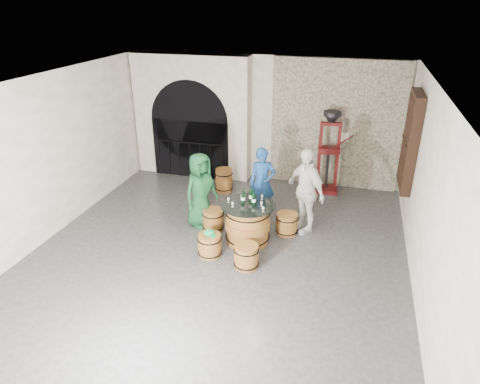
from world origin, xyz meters
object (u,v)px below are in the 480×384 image
(barrel_stool_left, at_px, (213,219))
(wine_bottle_left, at_px, (243,197))
(barrel_stool_far, at_px, (258,212))
(barrel_stool_right, at_px, (287,224))
(side_barrel, at_px, (224,180))
(barrel_stool_near_right, at_px, (246,256))
(person_green, at_px, (201,190))
(wine_bottle_right, at_px, (251,195))
(barrel_stool_near_left, at_px, (210,245))
(person_white, at_px, (306,191))
(person_blue, at_px, (262,183))
(wine_bottle_center, at_px, (254,199))
(barrel_table, at_px, (248,223))
(corking_press, at_px, (329,146))

(barrel_stool_left, bearing_deg, wine_bottle_left, -20.83)
(barrel_stool_far, bearing_deg, barrel_stool_right, -26.68)
(barrel_stool_right, relative_size, side_barrel, 0.79)
(barrel_stool_near_right, height_order, person_green, person_green)
(barrel_stool_left, distance_m, wine_bottle_right, 1.14)
(barrel_stool_left, distance_m, barrel_stool_near_left, 1.01)
(person_white, height_order, wine_bottle_right, person_white)
(person_blue, height_order, wine_bottle_right, person_blue)
(wine_bottle_center, bearing_deg, person_white, 40.72)
(wine_bottle_right, bearing_deg, barrel_stool_near_right, -80.03)
(barrel_stool_near_left, relative_size, person_blue, 0.29)
(barrel_stool_right, distance_m, barrel_stool_near_left, 1.75)
(wine_bottle_left, height_order, wine_bottle_center, same)
(barrel_stool_near_left, height_order, person_blue, person_blue)
(barrel_stool_near_right, distance_m, person_white, 1.95)
(barrel_table, relative_size, side_barrel, 1.83)
(person_green, distance_m, person_blue, 1.38)
(wine_bottle_center, distance_m, wine_bottle_right, 0.17)
(wine_bottle_right, bearing_deg, wine_bottle_left, -134.97)
(barrel_stool_far, bearing_deg, person_white, -5.85)
(barrel_stool_right, distance_m, person_white, 0.79)
(person_white, bearing_deg, barrel_stool_near_right, -72.85)
(barrel_stool_left, bearing_deg, barrel_stool_near_left, -74.94)
(barrel_stool_far, bearing_deg, barrel_stool_left, -145.54)
(barrel_stool_near_left, height_order, wine_bottle_center, wine_bottle_center)
(corking_press, bearing_deg, wine_bottle_right, -122.98)
(barrel_stool_near_right, relative_size, person_white, 0.26)
(barrel_stool_far, relative_size, person_green, 0.29)
(person_blue, xyz_separation_m, corking_press, (1.27, 1.68, 0.40))
(barrel_stool_left, relative_size, person_green, 0.29)
(barrel_stool_near_left, relative_size, wine_bottle_right, 1.43)
(wine_bottle_left, bearing_deg, wine_bottle_right, 45.03)
(barrel_table, xyz_separation_m, barrel_stool_left, (-0.83, 0.30, -0.19))
(barrel_stool_near_right, distance_m, wine_bottle_left, 1.19)
(barrel_stool_left, relative_size, barrel_stool_near_right, 1.00)
(barrel_stool_near_left, xyz_separation_m, person_white, (1.57, 1.46, 0.68))
(person_white, height_order, wine_bottle_center, person_white)
(corking_press, bearing_deg, barrel_stool_right, -112.18)
(barrel_stool_far, height_order, barrel_stool_near_right, same)
(barrel_stool_near_left, xyz_separation_m, corking_press, (1.85, 3.54, 0.97))
(barrel_stool_left, xyz_separation_m, barrel_stool_near_left, (0.26, -0.98, 0.00))
(wine_bottle_left, xyz_separation_m, corking_press, (1.39, 2.83, 0.23))
(person_white, distance_m, wine_bottle_center, 1.18)
(side_barrel, bearing_deg, barrel_stool_left, -79.35)
(barrel_stool_near_left, xyz_separation_m, wine_bottle_right, (0.59, 0.83, 0.74))
(barrel_stool_left, bearing_deg, wine_bottle_right, -9.83)
(barrel_table, height_order, corking_press, corking_press)
(person_green, distance_m, wine_bottle_center, 1.31)
(corking_press, bearing_deg, side_barrel, -172.92)
(person_white, bearing_deg, barrel_stool_near_left, -93.79)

